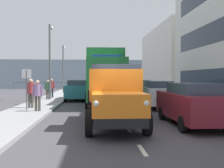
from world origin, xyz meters
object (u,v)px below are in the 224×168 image
(car_grey_kerbside_2, at_px, (140,89))
(pedestrian_couple_b, at_px, (48,88))
(truck_vintage_orange, at_px, (115,98))
(lorry_cargo_green, at_px, (105,76))
(car_white_kerbside_1, at_px, (156,94))
(street_sign, at_px, (27,82))
(pedestrian_by_lamp, at_px, (32,89))
(lamp_post_far, at_px, (63,64))
(pedestrian_near_railing, at_px, (31,91))
(pedestrian_strolling, at_px, (38,93))
(pedestrian_with_bag, at_px, (52,86))
(car_teal_oppositeside_0, at_px, (78,90))
(car_maroon_kerbside_near, at_px, (192,103))
(lamp_post_promenade, at_px, (50,54))

(car_grey_kerbside_2, xyz_separation_m, pedestrian_couple_b, (7.84, 0.51, 0.17))
(truck_vintage_orange, height_order, lorry_cargo_green, lorry_cargo_green)
(car_white_kerbside_1, relative_size, street_sign, 1.95)
(pedestrian_by_lamp, distance_m, lamp_post_far, 13.09)
(street_sign, bearing_deg, pedestrian_near_railing, -88.93)
(pedestrian_couple_b, distance_m, lamp_post_far, 10.04)
(pedestrian_strolling, relative_size, pedestrian_with_bag, 0.98)
(car_teal_oppositeside_0, relative_size, pedestrian_couple_b, 2.59)
(car_maroon_kerbside_near, relative_size, pedestrian_strolling, 2.78)
(pedestrian_couple_b, xyz_separation_m, lamp_post_promenade, (-0.20, 0.05, 2.77))
(lamp_post_far, bearing_deg, car_white_kerbside_1, 117.16)
(pedestrian_strolling, bearing_deg, car_teal_oppositeside_0, -101.53)
(lorry_cargo_green, distance_m, lamp_post_promenade, 5.73)
(car_maroon_kerbside_near, bearing_deg, pedestrian_near_railing, -34.18)
(car_maroon_kerbside_near, bearing_deg, pedestrian_strolling, -27.95)
(car_white_kerbside_1, xyz_separation_m, street_sign, (7.73, 1.87, 0.79))
(car_maroon_kerbside_near, xyz_separation_m, lamp_post_far, (7.72, -21.19, 2.65))
(car_grey_kerbside_2, bearing_deg, lamp_post_promenade, 4.18)
(car_white_kerbside_1, xyz_separation_m, car_teal_oppositeside_0, (5.40, -5.49, -0.00))
(car_grey_kerbside_2, bearing_deg, truck_vintage_orange, 75.56)
(pedestrian_strolling, height_order, lamp_post_promenade, lamp_post_promenade)
(lorry_cargo_green, distance_m, pedestrian_couple_b, 5.73)
(pedestrian_by_lamp, bearing_deg, pedestrian_couple_b, -100.64)
(lorry_cargo_green, relative_size, pedestrian_near_railing, 4.78)
(lamp_post_far, bearing_deg, car_maroon_kerbside_near, 110.02)
(car_grey_kerbside_2, bearing_deg, pedestrian_with_bag, -8.55)
(pedestrian_with_bag, relative_size, street_sign, 0.75)
(lorry_cargo_green, bearing_deg, pedestrian_strolling, 49.85)
(pedestrian_by_lamp, xyz_separation_m, lamp_post_promenade, (-0.79, -3.05, 2.73))
(car_maroon_kerbside_near, distance_m, lamp_post_promenade, 14.04)
(car_teal_oppositeside_0, xyz_separation_m, pedestrian_near_railing, (2.34, 6.37, 0.26))
(truck_vintage_orange, relative_size, car_grey_kerbside_2, 1.46)
(pedestrian_couple_b, bearing_deg, car_maroon_kerbside_near, 124.37)
(lorry_cargo_green, height_order, pedestrian_with_bag, lorry_cargo_green)
(car_grey_kerbside_2, bearing_deg, car_teal_oppositeside_0, 3.62)
(street_sign, bearing_deg, pedestrian_couple_b, -89.10)
(lamp_post_far, bearing_deg, pedestrian_couple_b, 89.30)
(car_grey_kerbside_2, bearing_deg, lamp_post_far, -50.06)
(lamp_post_far, xyz_separation_m, street_sign, (0.01, 16.92, -1.87))
(truck_vintage_orange, xyz_separation_m, lorry_cargo_green, (0.05, -8.64, 0.90))
(pedestrian_couple_b, bearing_deg, pedestrian_by_lamp, 79.36)
(car_maroon_kerbside_near, distance_m, lamp_post_far, 22.71)
(car_white_kerbside_1, xyz_separation_m, pedestrian_couple_b, (7.84, -5.32, 0.17))
(pedestrian_near_railing, xyz_separation_m, lamp_post_promenade, (-0.11, -6.15, 2.68))
(pedestrian_near_railing, bearing_deg, pedestrian_strolling, 115.42)
(truck_vintage_orange, height_order, car_teal_oppositeside_0, truck_vintage_orange)
(pedestrian_by_lamp, relative_size, lamp_post_far, 0.29)
(pedestrian_with_bag, height_order, lamp_post_promenade, lamp_post_promenade)
(pedestrian_strolling, height_order, pedestrian_couple_b, pedestrian_strolling)
(pedestrian_by_lamp, xyz_separation_m, pedestrian_with_bag, (-0.60, -4.79, 0.03))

